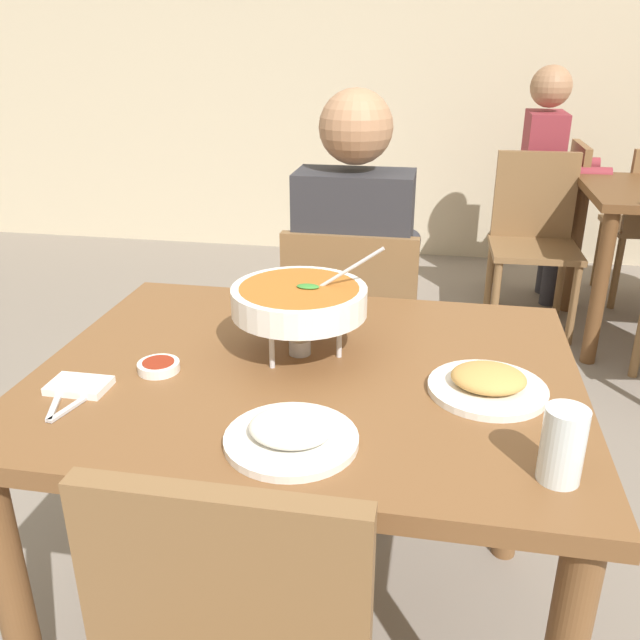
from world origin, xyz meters
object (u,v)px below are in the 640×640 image
Objects in this scene: chair_bg_left at (553,213)px; rice_plate at (291,433)px; sauce_dish at (159,366)px; chair_bg_corner at (534,231)px; diner_main at (355,270)px; curry_bowl at (299,301)px; patron_bg_left at (547,172)px; appetizer_plate at (488,383)px; drink_glass at (562,449)px; dining_table_main at (308,415)px; chair_diner_main at (352,340)px.

rice_plate is at bearing -106.18° from chair_bg_left.
chair_bg_corner is (1.06, 2.35, -0.28)m from sauce_dish.
diner_main is 2.14m from chair_bg_left.
curry_bowl is 0.37× the size of chair_bg_left.
patron_bg_left is at bearing 74.78° from rice_plate.
diner_main is 1.69m from chair_bg_corner.
sauce_dish is 3.04m from chair_bg_left.
rice_plate is 0.43m from appetizer_plate.
sauce_dish is at bearing -113.60° from chair_bg_left.
diner_main is 5.46× the size of appetizer_plate.
sauce_dish is 0.83m from drink_glass.
dining_table_main is 1.29× the size of chair_bg_corner.
chair_bg_corner reaches higher than dining_table_main.
curry_bowl is (-0.03, 0.07, 0.25)m from dining_table_main.
drink_glass reaches higher than appetizer_plate.
chair_diner_main is 0.24m from diner_main.
curry_bowl is (-0.03, -0.68, 0.40)m from chair_diner_main.
patron_bg_left is at bearing 83.20° from drink_glass.
curry_bowl is at bearing -92.48° from diner_main.
diner_main is 1.46× the size of chair_bg_corner.
rice_plate is (0.03, -1.07, 0.05)m from diner_main.
chair_diner_main is at bearing -113.48° from patron_bg_left.
diner_main is 3.94× the size of curry_bowl.
chair_bg_corner reaches higher than appetizer_plate.
dining_table_main is at bearing 95.74° from rice_plate.
appetizer_plate is (0.38, -0.79, 0.29)m from chair_diner_main.
chair_bg_corner is at bearing 71.82° from dining_table_main.
rice_plate reaches higher than sauce_dish.
sauce_dish is (-0.34, 0.22, -0.01)m from rice_plate.
chair_diner_main reaches higher than rice_plate.
diner_main is (0.00, 0.03, 0.24)m from chair_diner_main.
sauce_dish is at bearing -110.22° from diner_main.
rice_plate is 2.69m from chair_bg_corner.
curry_bowl is 1.39× the size of rice_plate.
chair_bg_corner is (0.75, 1.50, -0.24)m from diner_main.
rice_plate is at bearing 176.96° from drink_glass.
chair_bg_corner is at bearing -109.68° from chair_bg_left.
curry_bowl reaches higher than chair_diner_main.
rice_plate is at bearing -144.20° from appetizer_plate.
patron_bg_left is (0.45, 2.71, -0.05)m from appetizer_plate.
chair_bg_left reaches higher than rice_plate.
drink_glass is 0.10× the size of patron_bg_left.
chair_bg_corner is at bearing 63.53° from diner_main.
chair_bg_corner is at bearing 84.10° from drink_glass.
appetizer_plate is at bearing -99.01° from chair_bg_corner.
sauce_dish is (-0.31, -0.07, 0.13)m from dining_table_main.
patron_bg_left is (0.83, 1.89, 0.00)m from diner_main.
diner_main is at bearing -116.47° from chair_bg_corner.
chair_diner_main is 0.69× the size of patron_bg_left.
diner_main reaches higher than chair_diner_main.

